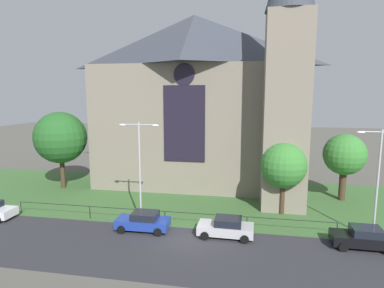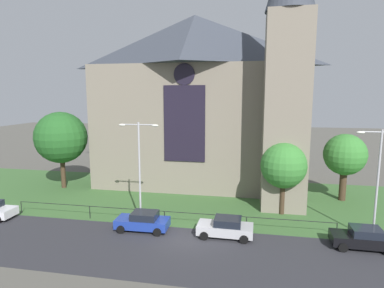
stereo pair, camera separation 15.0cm
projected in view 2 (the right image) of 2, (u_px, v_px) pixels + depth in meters
name	position (u px, v px, depth m)	size (l,w,h in m)	color
ground	(204.00, 198.00, 33.87)	(160.00, 160.00, 0.00)	#56544C
road_asphalt	(178.00, 252.00, 22.21)	(120.00, 8.00, 0.01)	#2D2D33
grass_verge	(201.00, 204.00, 31.93)	(120.00, 20.00, 0.01)	#3D6633
church_building	(200.00, 99.00, 38.46)	(23.20, 16.20, 26.00)	gray
iron_railing	(165.00, 213.00, 26.83)	(27.14, 0.07, 1.13)	black
tree_right_near	(284.00, 166.00, 28.60)	(4.08, 4.08, 6.55)	#423021
tree_right_far	(345.00, 155.00, 32.40)	(4.18, 4.18, 6.86)	#423021
tree_left_far	(61.00, 138.00, 36.70)	(5.85, 5.85, 8.83)	#423021
streetlamp_near	(139.00, 160.00, 26.44)	(3.37, 0.26, 8.53)	#B2B2B7
streetlamp_far	(379.00, 171.00, 23.16)	(3.37, 0.26, 8.30)	#B2B2B7
parked_car_blue	(143.00, 221.00, 25.65)	(4.23, 2.08, 1.51)	#1E3899
parked_car_silver	(226.00, 227.00, 24.44)	(4.23, 2.09, 1.51)	#B7B7BC
parked_car_black	(363.00, 238.00, 22.63)	(4.22, 2.07, 1.51)	black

